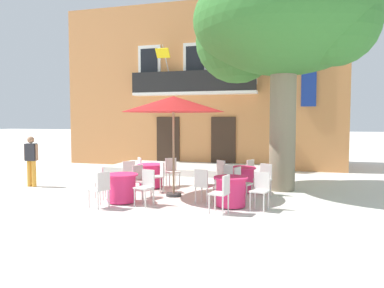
{
  "coord_description": "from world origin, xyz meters",
  "views": [
    {
      "loc": [
        4.38,
        -11.41,
        2.2
      ],
      "look_at": [
        0.57,
        1.66,
        1.3
      ],
      "focal_mm": 35.25,
      "sensor_mm": 36.0,
      "label": 1
    }
  ],
  "objects_px": {
    "cafe_chair_front_0": "(146,185)",
    "cafe_table_middle": "(151,176)",
    "cafe_chair_middle_2": "(128,173)",
    "cafe_table_front": "(122,188)",
    "cafe_umbrella": "(173,105)",
    "pedestrian_near_entrance": "(31,158)",
    "plane_tree": "(281,26)",
    "cafe_chair_middle_3": "(159,175)",
    "cafe_table_far_side": "(241,179)",
    "cafe_chair_front_1": "(140,179)",
    "cafe_chair_far_side_2": "(253,172)",
    "cafe_chair_middle_1": "(143,169)",
    "cafe_chair_far_side_3": "(223,172)",
    "cafe_chair_near_tree_1": "(241,181)",
    "cafe_table_near_tree": "(231,191)",
    "cafe_chair_near_tree_3": "(222,191)",
    "cafe_chair_far_side_1": "(264,177)",
    "cafe_chair_near_tree_2": "(203,184)",
    "cafe_chair_far_side_0": "(225,177)",
    "cafe_chair_near_tree_0": "(261,188)",
    "cafe_chair_front_2": "(102,180)",
    "cafe_chair_middle_0": "(172,170)",
    "cafe_chair_front_3": "(101,187)"
  },
  "relations": [
    {
      "from": "cafe_table_front",
      "to": "cafe_chair_front_2",
      "type": "bearing_deg",
      "value": 161.96
    },
    {
      "from": "cafe_chair_near_tree_1",
      "to": "cafe_chair_front_1",
      "type": "distance_m",
      "value": 2.79
    },
    {
      "from": "cafe_table_front",
      "to": "cafe_table_far_side",
      "type": "relative_size",
      "value": 1.0
    },
    {
      "from": "cafe_chair_front_2",
      "to": "plane_tree",
      "type": "bearing_deg",
      "value": 31.62
    },
    {
      "from": "cafe_chair_near_tree_1",
      "to": "cafe_chair_near_tree_2",
      "type": "height_order",
      "value": "same"
    },
    {
      "from": "cafe_chair_front_2",
      "to": "pedestrian_near_entrance",
      "type": "xyz_separation_m",
      "value": [
        -3.19,
        1.1,
        0.4
      ]
    },
    {
      "from": "cafe_chair_far_side_2",
      "to": "cafe_chair_middle_1",
      "type": "bearing_deg",
      "value": -176.01
    },
    {
      "from": "cafe_chair_front_0",
      "to": "cafe_chair_near_tree_0",
      "type": "bearing_deg",
      "value": 7.07
    },
    {
      "from": "plane_tree",
      "to": "cafe_chair_front_1",
      "type": "height_order",
      "value": "plane_tree"
    },
    {
      "from": "plane_tree",
      "to": "cafe_chair_front_2",
      "type": "height_order",
      "value": "plane_tree"
    },
    {
      "from": "cafe_table_near_tree",
      "to": "cafe_chair_far_side_3",
      "type": "relative_size",
      "value": 0.95
    },
    {
      "from": "cafe_table_near_tree",
      "to": "cafe_chair_far_side_1",
      "type": "relative_size",
      "value": 0.95
    },
    {
      "from": "cafe_chair_near_tree_3",
      "to": "cafe_chair_far_side_2",
      "type": "bearing_deg",
      "value": 85.06
    },
    {
      "from": "cafe_table_middle",
      "to": "cafe_chair_far_side_0",
      "type": "height_order",
      "value": "cafe_chair_far_side_0"
    },
    {
      "from": "cafe_chair_near_tree_0",
      "to": "plane_tree",
      "type": "bearing_deg",
      "value": 84.32
    },
    {
      "from": "cafe_table_near_tree",
      "to": "cafe_chair_front_0",
      "type": "relative_size",
      "value": 0.95
    },
    {
      "from": "cafe_chair_near_tree_3",
      "to": "cafe_chair_far_side_1",
      "type": "bearing_deg",
      "value": 73.26
    },
    {
      "from": "cafe_chair_middle_2",
      "to": "cafe_table_front",
      "type": "bearing_deg",
      "value": -69.67
    },
    {
      "from": "cafe_table_middle",
      "to": "cafe_chair_middle_2",
      "type": "xyz_separation_m",
      "value": [
        -0.54,
        -0.53,
        0.14
      ]
    },
    {
      "from": "cafe_chair_near_tree_0",
      "to": "cafe_chair_near_tree_3",
      "type": "xyz_separation_m",
      "value": [
        -0.82,
        -0.65,
        0.0
      ]
    },
    {
      "from": "cafe_chair_front_3",
      "to": "cafe_umbrella",
      "type": "xyz_separation_m",
      "value": [
        1.24,
        1.91,
        2.08
      ]
    },
    {
      "from": "cafe_chair_middle_1",
      "to": "cafe_chair_far_side_1",
      "type": "relative_size",
      "value": 1.0
    },
    {
      "from": "cafe_chair_far_side_3",
      "to": "cafe_chair_near_tree_1",
      "type": "bearing_deg",
      "value": -63.79
    },
    {
      "from": "cafe_table_middle",
      "to": "cafe_chair_far_side_3",
      "type": "height_order",
      "value": "cafe_chair_far_side_3"
    },
    {
      "from": "cafe_table_middle",
      "to": "cafe_chair_far_side_2",
      "type": "height_order",
      "value": "cafe_chair_far_side_2"
    },
    {
      "from": "plane_tree",
      "to": "cafe_chair_front_0",
      "type": "distance_m",
      "value": 6.35
    },
    {
      "from": "cafe_chair_near_tree_0",
      "to": "cafe_chair_front_1",
      "type": "relative_size",
      "value": 1.0
    },
    {
      "from": "cafe_chair_front_3",
      "to": "cafe_chair_far_side_0",
      "type": "bearing_deg",
      "value": 41.97
    },
    {
      "from": "plane_tree",
      "to": "cafe_chair_middle_3",
      "type": "distance_m",
      "value": 5.87
    },
    {
      "from": "cafe_chair_front_3",
      "to": "cafe_chair_front_0",
      "type": "bearing_deg",
      "value": 33.03
    },
    {
      "from": "cafe_table_front",
      "to": "cafe_table_far_side",
      "type": "xyz_separation_m",
      "value": [
        2.81,
        2.3,
        0.0
      ]
    },
    {
      "from": "cafe_table_near_tree",
      "to": "pedestrian_near_entrance",
      "type": "bearing_deg",
      "value": 171.57
    },
    {
      "from": "cafe_chair_front_1",
      "to": "cafe_chair_far_side_2",
      "type": "bearing_deg",
      "value": 38.67
    },
    {
      "from": "cafe_chair_front_2",
      "to": "cafe_chair_near_tree_1",
      "type": "bearing_deg",
      "value": 12.79
    },
    {
      "from": "cafe_chair_middle_2",
      "to": "cafe_table_near_tree",
      "type": "bearing_deg",
      "value": -21.26
    },
    {
      "from": "cafe_chair_near_tree_2",
      "to": "cafe_chair_middle_1",
      "type": "bearing_deg",
      "value": 139.52
    },
    {
      "from": "cafe_chair_front_0",
      "to": "cafe_table_middle",
      "type": "bearing_deg",
      "value": 109.61
    },
    {
      "from": "cafe_chair_far_side_3",
      "to": "cafe_chair_front_1",
      "type": "bearing_deg",
      "value": -134.66
    },
    {
      "from": "cafe_chair_near_tree_2",
      "to": "cafe_chair_middle_1",
      "type": "relative_size",
      "value": 1.0
    },
    {
      "from": "cafe_chair_near_tree_2",
      "to": "cafe_table_front",
      "type": "bearing_deg",
      "value": -168.17
    },
    {
      "from": "cafe_table_far_side",
      "to": "cafe_chair_front_1",
      "type": "bearing_deg",
      "value": -148.69
    },
    {
      "from": "cafe_chair_near_tree_1",
      "to": "cafe_chair_far_side_0",
      "type": "height_order",
      "value": "same"
    },
    {
      "from": "cafe_chair_middle_3",
      "to": "cafe_chair_middle_0",
      "type": "bearing_deg",
      "value": 88.4
    },
    {
      "from": "cafe_chair_far_side_0",
      "to": "cafe_chair_far_side_1",
      "type": "xyz_separation_m",
      "value": [
        1.06,
        0.36,
        0.0
      ]
    },
    {
      "from": "cafe_chair_near_tree_2",
      "to": "cafe_table_middle",
      "type": "height_order",
      "value": "cafe_chair_near_tree_2"
    },
    {
      "from": "cafe_chair_middle_0",
      "to": "cafe_chair_front_2",
      "type": "height_order",
      "value": "same"
    },
    {
      "from": "cafe_chair_far_side_1",
      "to": "cafe_umbrella",
      "type": "distance_m",
      "value": 3.33
    },
    {
      "from": "cafe_chair_front_3",
      "to": "cafe_chair_far_side_0",
      "type": "height_order",
      "value": "same"
    },
    {
      "from": "cafe_chair_near_tree_2",
      "to": "cafe_table_front",
      "type": "distance_m",
      "value": 2.15
    },
    {
      "from": "cafe_umbrella",
      "to": "pedestrian_near_entrance",
      "type": "distance_m",
      "value": 5.23
    }
  ]
}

